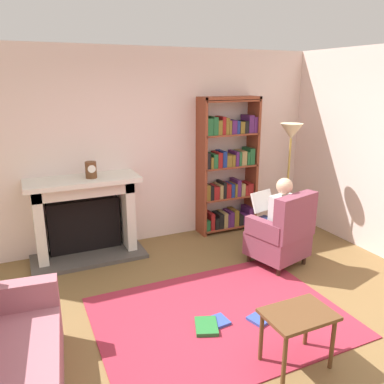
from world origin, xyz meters
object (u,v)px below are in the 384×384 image
Objects in this scene: mantel_clock at (91,170)px; seated_reader at (276,217)px; side_table at (298,321)px; bookshelf at (228,168)px; fireplace at (85,215)px; armchair_reading at (282,234)px; floor_lamp at (291,142)px.

seated_reader is (2.05, -1.10, -0.57)m from mantel_clock.
bookshelf is at bearing 71.51° from side_table.
fireplace is 0.63m from mantel_clock.
side_table is (1.09, -2.73, -0.78)m from mantel_clock.
mantel_clock is at bearing -176.22° from bookshelf.
bookshelf reaches higher than side_table.
bookshelf is 1.47m from armchair_reading.
bookshelf is 2.10× the size of armchair_reading.
bookshelf is 1.21× the size of floor_lamp.
seated_reader reaches higher than fireplace.
mantel_clock reaches higher than armchair_reading.
floor_lamp is at bearing -144.64° from armchair_reading.
mantel_clock reaches higher than side_table.
bookshelf is at bearing 0.91° from fireplace.
fireplace reaches higher than armchair_reading.
seated_reader is 1.24m from floor_lamp.
fireplace is 2.56m from armchair_reading.
side_table is at bearing 44.87° from seated_reader.
armchair_reading reaches higher than side_table.
bookshelf reaches higher than mantel_clock.
mantel_clock is (0.11, -0.10, 0.61)m from fireplace.
armchair_reading is 1.81m from side_table.
armchair_reading is at bearing -30.35° from mantel_clock.
mantel_clock is 2.78m from floor_lamp.
fireplace is 2.20m from bookshelf.
mantel_clock is 0.12× the size of floor_lamp.
fireplace is 0.71× the size of bookshelf.
floor_lamp is at bearing -40.33° from bookshelf.
armchair_reading is (0.03, -1.35, -0.57)m from bookshelf.
bookshelf reaches higher than armchair_reading.
side_table is at bearing -108.49° from bookshelf.
mantel_clock is at bearing -42.71° from fireplace.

